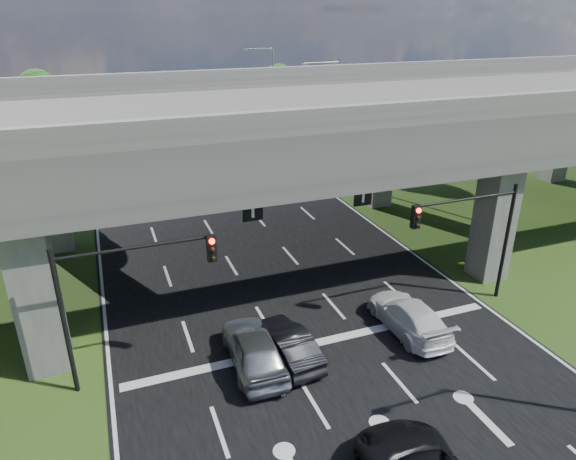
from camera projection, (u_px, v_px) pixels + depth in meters
ground at (358, 394)px, 19.52m from camera, size 160.00×160.00×0.00m
road at (273, 276)px, 28.11m from camera, size 18.00×120.00×0.03m
overpass at (258, 125)px, 26.69m from camera, size 80.00×15.00×10.00m
signal_right at (473, 227)px, 23.78m from camera, size 5.76×0.54×6.00m
signal_left at (123, 286)px, 18.72m from camera, size 5.76×0.54×6.00m
streetlight_far at (334, 112)px, 41.09m from camera, size 3.38×0.25×10.00m
streetlight_beyond at (270, 86)px, 54.83m from camera, size 3.38×0.25×10.00m
tree_left_near at (6, 145)px, 35.44m from camera, size 4.50×4.50×7.80m
tree_left_far at (37, 103)px, 49.38m from camera, size 4.80×4.80×8.32m
tree_right_near at (344, 118)px, 46.02m from camera, size 4.20×4.20×7.28m
tree_right_mid at (336, 105)px, 53.99m from camera, size 3.91×3.90×6.76m
tree_right_far at (275, 90)px, 59.31m from camera, size 4.50×4.50×7.80m
car_silver at (254, 348)px, 20.72m from camera, size 2.18×4.96×1.66m
car_dark at (286, 344)px, 21.22m from camera, size 1.96×4.43×1.42m
car_white at (409, 316)px, 23.12m from camera, size 2.03×4.98×1.44m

